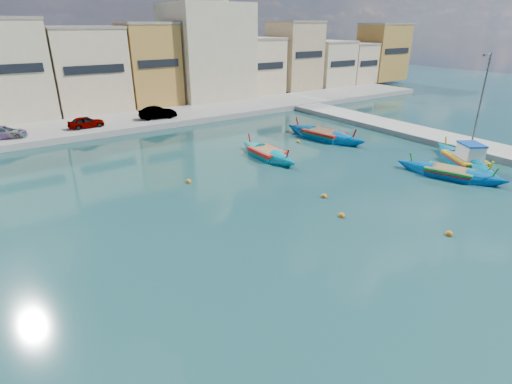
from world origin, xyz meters
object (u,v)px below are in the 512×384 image
object	(u,v)px
luzzu_blue_south	(449,174)
luzzu_green	(267,154)
quay_street_lamp	(481,100)
luzzu_cyan_mid	(324,136)
church_block	(206,37)
luzzu_turquoise_cabin	(465,161)

from	to	relation	value
luzzu_blue_south	luzzu_green	bearing A→B (deg)	126.51
quay_street_lamp	luzzu_cyan_mid	bearing A→B (deg)	128.60
church_block	quay_street_lamp	bearing A→B (deg)	-77.65
luzzu_turquoise_cabin	luzzu_green	size ratio (longest dim) A/B	1.14
church_block	quay_street_lamp	xyz separation A→B (m)	(7.44, -34.00, -4.07)
church_block	luzzu_green	xyz separation A→B (m)	(-8.24, -25.72, -8.15)
luzzu_cyan_mid	luzzu_green	bearing A→B (deg)	-168.23
quay_street_lamp	luzzu_green	bearing A→B (deg)	152.17
church_block	luzzu_turquoise_cabin	size ratio (longest dim) A/B	2.21
luzzu_cyan_mid	church_block	bearing A→B (deg)	88.91
luzzu_cyan_mid	luzzu_blue_south	size ratio (longest dim) A/B	1.20
church_block	luzzu_green	distance (m)	28.21
quay_street_lamp	luzzu_cyan_mid	size ratio (longest dim) A/B	0.84
church_block	luzzu_green	size ratio (longest dim) A/B	2.52
luzzu_green	luzzu_blue_south	world-z (taller)	luzzu_green
church_block	quay_street_lamp	size ratio (longest dim) A/B	2.39
church_block	luzzu_cyan_mid	distance (m)	25.44
quay_street_lamp	luzzu_blue_south	xyz separation A→B (m)	(-7.55, -2.71, -4.10)
luzzu_cyan_mid	luzzu_green	xyz separation A→B (m)	(-7.78, -1.62, -0.03)
quay_street_lamp	luzzu_turquoise_cabin	size ratio (longest dim) A/B	0.93
luzzu_cyan_mid	quay_street_lamp	bearing A→B (deg)	-51.40
luzzu_green	luzzu_blue_south	xyz separation A→B (m)	(8.13, -10.99, -0.02)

